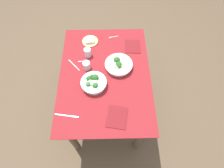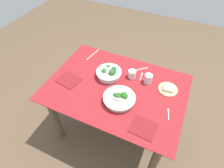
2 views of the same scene
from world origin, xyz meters
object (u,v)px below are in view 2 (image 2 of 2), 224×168
(water_glass_side, at_px, (148,79))
(table_knife_left, at_px, (139,69))
(water_glass_center, at_px, (132,74))
(napkin_folded_lower, at_px, (143,128))
(napkin_folded_upper, at_px, (69,80))
(table_knife_right, at_px, (93,55))
(fork_by_far_bowl, at_px, (141,76))
(fork_by_near_bowl, at_px, (168,114))
(broccoli_bowl_near, at_px, (119,98))
(bread_side_plate, at_px, (168,89))
(broccoli_bowl_far, at_px, (109,73))

(water_glass_side, xyz_separation_m, table_knife_left, (-0.12, 0.13, -0.04))
(water_glass_center, distance_m, napkin_folded_lower, 0.54)
(water_glass_center, height_order, napkin_folded_upper, water_glass_center)
(table_knife_right, bearing_deg, fork_by_far_bowl, -91.18)
(fork_by_near_bowl, bearing_deg, table_knife_right, 51.42)
(napkin_folded_lower, bearing_deg, water_glass_side, 103.23)
(broccoli_bowl_near, distance_m, table_knife_right, 0.68)
(bread_side_plate, bearing_deg, water_glass_side, 175.95)
(broccoli_bowl_near, relative_size, table_knife_left, 1.49)
(water_glass_center, distance_m, napkin_folded_upper, 0.59)
(fork_by_near_bowl, bearing_deg, water_glass_side, 29.74)
(broccoli_bowl_near, xyz_separation_m, fork_by_near_bowl, (0.41, 0.04, -0.03))
(fork_by_far_bowl, height_order, table_knife_right, same)
(table_knife_left, height_order, napkin_folded_upper, napkin_folded_upper)
(table_knife_left, bearing_deg, broccoli_bowl_near, 44.54)
(water_glass_center, bearing_deg, broccoli_bowl_far, -159.38)
(napkin_folded_upper, bearing_deg, broccoli_bowl_near, -3.40)
(bread_side_plate, bearing_deg, napkin_folded_lower, -99.91)
(table_knife_right, bearing_deg, broccoli_bowl_far, -117.93)
(fork_by_near_bowl, height_order, napkin_folded_upper, napkin_folded_upper)
(broccoli_bowl_far, height_order, fork_by_near_bowl, broccoli_bowl_far)
(table_knife_right, distance_m, napkin_folded_upper, 0.43)
(broccoli_bowl_far, xyz_separation_m, table_knife_left, (0.23, 0.21, -0.04))
(table_knife_left, distance_m, table_knife_right, 0.53)
(water_glass_side, bearing_deg, napkin_folded_lower, -76.77)
(broccoli_bowl_near, bearing_deg, napkin_folded_lower, -31.37)
(fork_by_far_bowl, bearing_deg, table_knife_left, 23.81)
(broccoli_bowl_near, relative_size, napkin_folded_lower, 1.47)
(bread_side_plate, relative_size, water_glass_center, 2.18)
(water_glass_side, distance_m, napkin_folded_upper, 0.73)
(bread_side_plate, xyz_separation_m, water_glass_side, (-0.19, 0.01, 0.03))
(water_glass_side, height_order, table_knife_right, water_glass_side)
(bread_side_plate, bearing_deg, broccoli_bowl_near, -139.38)
(water_glass_side, height_order, fork_by_far_bowl, water_glass_side)
(broccoli_bowl_far, distance_m, water_glass_side, 0.36)
(water_glass_center, xyz_separation_m, table_knife_left, (0.03, 0.13, -0.04))
(broccoli_bowl_far, bearing_deg, broccoli_bowl_near, -49.52)
(bread_side_plate, bearing_deg, fork_by_near_bowl, -75.99)
(broccoli_bowl_far, height_order, napkin_folded_lower, broccoli_bowl_far)
(broccoli_bowl_far, relative_size, bread_side_plate, 1.39)
(broccoli_bowl_near, bearing_deg, napkin_folded_upper, 176.60)
(table_knife_left, distance_m, napkin_folded_upper, 0.69)
(broccoli_bowl_far, bearing_deg, water_glass_side, 11.34)
(broccoli_bowl_far, height_order, water_glass_side, broccoli_bowl_far)
(bread_side_plate, xyz_separation_m, fork_by_near_bowl, (0.06, -0.25, -0.01))
(water_glass_center, bearing_deg, table_knife_right, 163.37)
(broccoli_bowl_far, height_order, bread_side_plate, broccoli_bowl_far)
(bread_side_plate, height_order, table_knife_left, bread_side_plate)
(broccoli_bowl_near, bearing_deg, bread_side_plate, 40.62)
(table_knife_left, xyz_separation_m, napkin_folded_upper, (-0.55, -0.41, 0.00))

